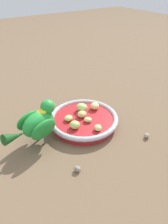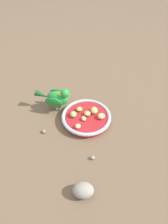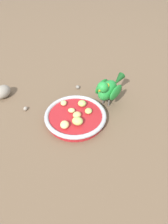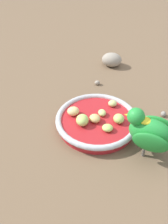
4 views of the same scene
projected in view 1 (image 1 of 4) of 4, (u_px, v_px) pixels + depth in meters
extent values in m
plane|color=brown|center=(84.00, 124.00, 0.68)|extent=(4.00, 4.00, 0.00)
cylinder|color=#AD1E23|center=(83.00, 121.00, 0.67)|extent=(0.20, 0.20, 0.02)
torus|color=#B7BABF|center=(83.00, 118.00, 0.66)|extent=(0.22, 0.22, 0.02)
ellipsoid|color=tan|center=(81.00, 114.00, 0.66)|extent=(0.03, 0.03, 0.02)
ellipsoid|color=#B2CC66|center=(82.00, 107.00, 0.69)|extent=(0.05, 0.05, 0.03)
ellipsoid|color=#C6D17A|center=(89.00, 119.00, 0.64)|extent=(0.03, 0.03, 0.01)
ellipsoid|color=#B2CC66|center=(69.00, 118.00, 0.65)|extent=(0.04, 0.04, 0.02)
ellipsoid|color=#C6D17A|center=(98.00, 128.00, 0.61)|extent=(0.03, 0.03, 0.02)
ellipsoid|color=#E5C67F|center=(95.00, 106.00, 0.70)|extent=(0.04, 0.04, 0.02)
ellipsoid|color=#B2CC66|center=(75.00, 125.00, 0.61)|extent=(0.04, 0.04, 0.02)
cylinder|color=#59544C|center=(39.00, 135.00, 0.61)|extent=(0.01, 0.01, 0.03)
cylinder|color=#59544C|center=(45.00, 139.00, 0.59)|extent=(0.01, 0.01, 0.03)
ellipsoid|color=green|center=(39.00, 123.00, 0.57)|extent=(0.11, 0.08, 0.07)
ellipsoid|color=#1E7F2D|center=(29.00, 120.00, 0.58)|extent=(0.08, 0.04, 0.05)
ellipsoid|color=#1E7F2D|center=(44.00, 129.00, 0.55)|extent=(0.08, 0.04, 0.05)
cone|color=#144719|center=(14.00, 137.00, 0.52)|extent=(0.07, 0.04, 0.04)
sphere|color=green|center=(48.00, 107.00, 0.57)|extent=(0.05, 0.05, 0.04)
cone|color=orange|center=(53.00, 105.00, 0.59)|extent=(0.02, 0.02, 0.01)
ellipsoid|color=yellow|center=(42.00, 111.00, 0.56)|extent=(0.04, 0.03, 0.01)
ellipsoid|color=gray|center=(147.00, 136.00, 0.62)|extent=(0.02, 0.02, 0.02)
ellipsoid|color=gray|center=(77.00, 169.00, 0.51)|extent=(0.02, 0.02, 0.02)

